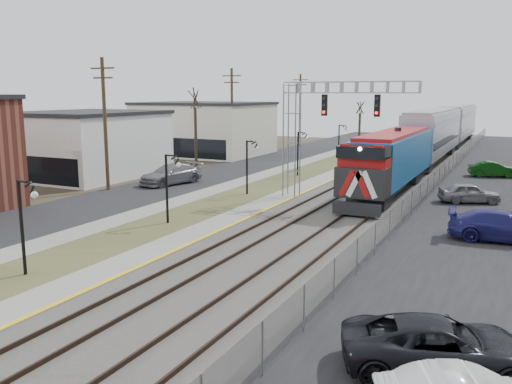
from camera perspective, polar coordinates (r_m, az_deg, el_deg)
The scene contains 20 objects.
street_west at distance 49.52m, azimuth -5.00°, elevation 1.79°, with size 7.00×120.00×0.04m, color black.
sidewalk at distance 47.38m, azimuth -0.33°, elevation 1.46°, with size 2.00×120.00×0.08m, color gray.
grass_median at distance 46.14m, azimuth 3.01°, elevation 1.19°, with size 4.00×120.00×0.06m, color #48522B.
platform at distance 45.04m, azimuth 6.52°, elevation 1.03°, with size 2.00×120.00×0.24m, color gray.
ballast_bed at distance 43.66m, azimuth 12.71°, elevation 0.52°, with size 8.00×120.00×0.20m, color #595651.
platform_edge at distance 44.74m, azimuth 7.58°, elevation 1.11°, with size 0.24×120.00×0.01m, color gold.
track_near at distance 44.12m, azimuth 10.19°, elevation 0.94°, with size 1.58×120.00×0.15m.
track_far at distance 43.31m, azimuth 14.64°, elevation 0.59°, with size 1.58×120.00×0.15m.
train at distance 64.03m, azimuth 18.66°, elevation 5.81°, with size 3.00×63.05×5.33m.
signal_gantry at distance 37.15m, azimuth 6.27°, elevation 7.55°, with size 9.00×1.07×8.15m.
lampposts at distance 31.34m, azimuth -9.07°, elevation 0.35°, with size 0.14×62.14×4.00m.
utility_poles at distance 42.75m, azimuth -15.60°, elevation 6.80°, with size 0.28×80.28×10.00m.
fence at distance 42.79m, azimuth 18.21°, elevation 1.00°, with size 0.04×120.00×1.60m, color gray.
buildings_west at distance 46.92m, azimuth -22.09°, elevation 4.27°, with size 14.00×67.00×7.00m.
bare_trees at distance 53.14m, azimuth -3.94°, elevation 5.30°, with size 12.30×42.30×5.95m.
car_lot_c at distance 15.78m, azimuth 18.76°, elevation -15.21°, with size 2.39×5.19×1.44m, color black.
car_lot_d at distance 29.90m, azimuth 24.63°, elevation -3.36°, with size 2.17×5.33×1.55m, color navy.
car_lot_e at distance 39.47m, azimuth 21.54°, elevation -0.13°, with size 1.61×3.99×1.36m, color gray.
car_lot_f at distance 52.55m, azimuth 23.68°, elevation 2.17°, with size 1.43×4.10×1.35m, color #0D430E.
car_street_b at distance 44.81m, azimuth -8.95°, elevation 1.82°, with size 2.28×5.62×1.63m, color slate.
Camera 1 is at (13.85, -6.90, 7.39)m, focal length 38.00 mm.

